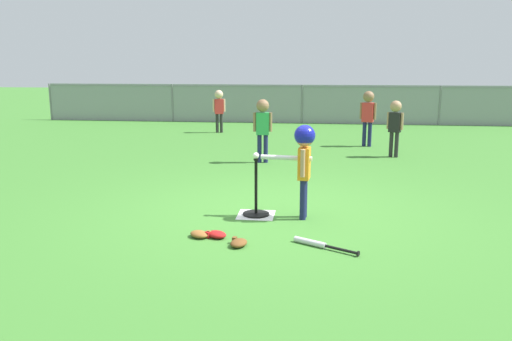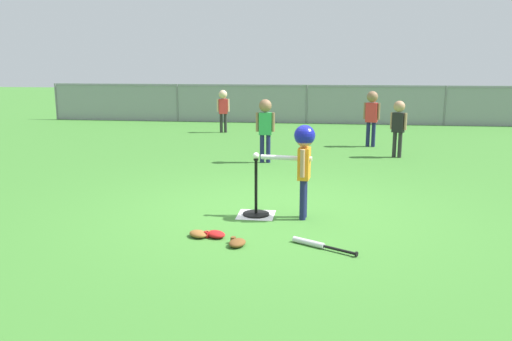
{
  "view_description": "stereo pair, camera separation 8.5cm",
  "coord_description": "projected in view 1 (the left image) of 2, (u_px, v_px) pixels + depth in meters",
  "views": [
    {
      "loc": [
        0.51,
        -6.14,
        1.81
      ],
      "look_at": [
        -0.21,
        -0.18,
        0.55
      ],
      "focal_mm": 36.32,
      "sensor_mm": 36.0,
      "label": 1
    },
    {
      "loc": [
        0.59,
        -6.13,
        1.81
      ],
      "look_at": [
        -0.21,
        -0.18,
        0.55
      ],
      "focal_mm": 36.32,
      "sensor_mm": 36.0,
      "label": 2
    }
  ],
  "objects": [
    {
      "name": "ground_plane",
      "position": [
        275.0,
        211.0,
        6.39
      ],
      "size": [
        60.0,
        60.0,
        0.0
      ],
      "primitive_type": "plane",
      "color": "#3D7A2D"
    },
    {
      "name": "home_plate",
      "position": [
        256.0,
        215.0,
        6.24
      ],
      "size": [
        0.44,
        0.44,
        0.01
      ],
      "primitive_type": "cube",
      "color": "white",
      "rests_on": "ground_plane"
    },
    {
      "name": "batting_tee",
      "position": [
        256.0,
        206.0,
        6.22
      ],
      "size": [
        0.32,
        0.32,
        0.69
      ],
      "color": "black",
      "rests_on": "ground_plane"
    },
    {
      "name": "baseball_on_tee",
      "position": [
        256.0,
        156.0,
        6.09
      ],
      "size": [
        0.07,
        0.07,
        0.07
      ],
      "primitive_type": "sphere",
      "color": "white",
      "rests_on": "batting_tee"
    },
    {
      "name": "batter_child",
      "position": [
        304.0,
        152.0,
        5.96
      ],
      "size": [
        0.63,
        0.32,
        1.11
      ],
      "color": "#191E4C",
      "rests_on": "ground_plane"
    },
    {
      "name": "fielder_near_left",
      "position": [
        219.0,
        105.0,
        13.42
      ],
      "size": [
        0.32,
        0.22,
        1.1
      ],
      "color": "#262626",
      "rests_on": "ground_plane"
    },
    {
      "name": "fielder_deep_right",
      "position": [
        368.0,
        111.0,
        11.19
      ],
      "size": [
        0.34,
        0.24,
        1.2
      ],
      "color": "#191E4C",
      "rests_on": "ground_plane"
    },
    {
      "name": "fielder_near_right",
      "position": [
        395.0,
        121.0,
        9.93
      ],
      "size": [
        0.29,
        0.22,
        1.09
      ],
      "color": "#262626",
      "rests_on": "ground_plane"
    },
    {
      "name": "fielder_deep_center",
      "position": [
        263.0,
        122.0,
        9.37
      ],
      "size": [
        0.34,
        0.23,
        1.16
      ],
      "color": "#191E4C",
      "rests_on": "ground_plane"
    },
    {
      "name": "spare_bat_silver",
      "position": [
        316.0,
        244.0,
        5.17
      ],
      "size": [
        0.65,
        0.4,
        0.06
      ],
      "color": "silver",
      "rests_on": "ground_plane"
    },
    {
      "name": "glove_by_plate",
      "position": [
        239.0,
        243.0,
        5.18
      ],
      "size": [
        0.2,
        0.25,
        0.07
      ],
      "color": "brown",
      "rests_on": "ground_plane"
    },
    {
      "name": "glove_near_bats",
      "position": [
        217.0,
        234.0,
        5.43
      ],
      "size": [
        0.27,
        0.25,
        0.07
      ],
      "color": "#B21919",
      "rests_on": "ground_plane"
    },
    {
      "name": "glove_tossed_aside",
      "position": [
        200.0,
        234.0,
        5.44
      ],
      "size": [
        0.27,
        0.26,
        0.07
      ],
      "color": "brown",
      "rests_on": "ground_plane"
    },
    {
      "name": "outfield_fence",
      "position": [
        302.0,
        103.0,
        15.53
      ],
      "size": [
        16.06,
        0.06,
        1.15
      ],
      "color": "slate",
      "rests_on": "ground_plane"
    }
  ]
}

